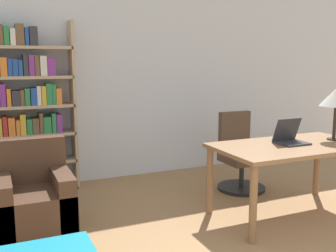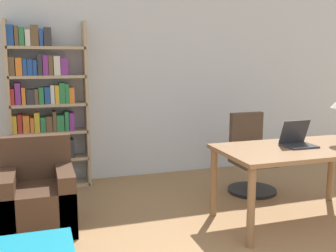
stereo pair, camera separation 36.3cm
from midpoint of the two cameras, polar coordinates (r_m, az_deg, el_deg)
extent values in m
cube|color=silver|center=(5.46, -7.56, 6.69)|extent=(8.00, 0.06, 2.70)
cube|color=olive|center=(4.16, 15.20, -2.90)|extent=(1.60, 0.88, 0.04)
cylinder|color=olive|center=(3.55, 9.37, -11.23)|extent=(0.07, 0.07, 0.72)
cylinder|color=olive|center=(4.17, 3.58, -7.96)|extent=(0.07, 0.07, 0.72)
cylinder|color=olive|center=(5.01, 18.88, -5.48)|extent=(0.07, 0.07, 0.72)
cube|color=#2D2D33|center=(4.18, 15.18, -2.44)|extent=(0.30, 0.26, 0.02)
cube|color=#2D2D33|center=(4.22, 14.54, -0.51)|extent=(0.30, 0.09, 0.24)
cube|color=navy|center=(4.23, 14.50, -0.47)|extent=(0.27, 0.08, 0.21)
cylinder|color=#2D2319|center=(4.55, 20.84, -1.81)|extent=(0.14, 0.14, 0.01)
cylinder|color=#2D2319|center=(4.52, 20.98, 0.48)|extent=(0.04, 0.04, 0.35)
cylinder|color=black|center=(5.07, 8.54, -8.87)|extent=(0.60, 0.60, 0.04)
cylinder|color=#262626|center=(5.02, 8.59, -6.97)|extent=(0.06, 0.06, 0.31)
cube|color=#4C3828|center=(4.96, 8.65, -4.70)|extent=(0.45, 0.45, 0.10)
cube|color=#4C3828|center=(5.05, 7.60, -0.84)|extent=(0.43, 0.08, 0.52)
cube|color=#472D1E|center=(3.98, -21.39, -11.62)|extent=(0.68, 0.72, 0.43)
cube|color=#472D1E|center=(4.13, -21.95, -4.61)|extent=(0.68, 0.16, 0.44)
cube|color=#472D1E|center=(3.96, -25.30, -10.84)|extent=(0.16, 0.72, 0.59)
cube|color=#472D1E|center=(3.97, -17.64, -10.29)|extent=(0.16, 0.72, 0.59)
cube|color=tan|center=(5.12, -15.57, 2.82)|extent=(0.04, 0.28, 2.09)
cube|color=tan|center=(5.29, -20.04, -8.60)|extent=(0.92, 0.28, 0.04)
cube|color=silver|center=(5.24, -24.59, -7.54)|extent=(0.07, 0.24, 0.23)
cube|color=#333338|center=(5.25, -23.69, -7.62)|extent=(0.09, 0.24, 0.20)
cube|color=#333338|center=(5.25, -22.65, -7.53)|extent=(0.09, 0.24, 0.20)
cube|color=#333338|center=(5.25, -21.66, -7.51)|extent=(0.08, 0.24, 0.20)
cube|color=gold|center=(5.25, -20.72, -7.26)|extent=(0.08, 0.24, 0.23)
cube|color=gold|center=(5.26, -19.87, -7.33)|extent=(0.06, 0.24, 0.20)
cube|color=#234C99|center=(5.26, -19.23, -7.26)|extent=(0.05, 0.24, 0.21)
cube|color=tan|center=(5.20, -20.25, -4.94)|extent=(0.92, 0.28, 0.04)
cube|color=gold|center=(5.16, -24.74, -3.78)|extent=(0.09, 0.24, 0.23)
cube|color=#333338|center=(5.16, -23.74, -3.83)|extent=(0.08, 0.24, 0.21)
cube|color=#234C99|center=(5.16, -22.86, -3.58)|extent=(0.07, 0.24, 0.25)
cube|color=#B72D28|center=(5.16, -22.18, -3.54)|extent=(0.04, 0.24, 0.25)
cube|color=silver|center=(5.16, -21.35, -3.42)|extent=(0.09, 0.24, 0.26)
cube|color=#333338|center=(5.17, -20.36, -3.59)|extent=(0.07, 0.24, 0.21)
cube|color=silver|center=(5.17, -19.47, -3.55)|extent=(0.08, 0.24, 0.21)
cube|color=#7F338C|center=(5.18, -18.54, -3.51)|extent=(0.07, 0.24, 0.21)
cube|color=#333338|center=(5.18, -17.67, -3.32)|extent=(0.07, 0.24, 0.23)
cube|color=tan|center=(5.12, -20.47, -1.16)|extent=(0.92, 0.28, 0.04)
cube|color=#B72D28|center=(5.09, -24.52, 0.03)|extent=(0.05, 0.24, 0.23)
cube|color=orange|center=(5.10, -23.70, -0.01)|extent=(0.08, 0.24, 0.21)
cube|color=orange|center=(5.10, -22.93, -0.12)|extent=(0.04, 0.24, 0.18)
cube|color=gold|center=(5.09, -22.30, 0.27)|extent=(0.06, 0.24, 0.24)
cube|color=#2D7F47|center=(5.10, -21.49, -0.01)|extent=(0.06, 0.24, 0.18)
cube|color=brown|center=(5.10, -20.68, 0.07)|extent=(0.07, 0.24, 0.19)
cube|color=brown|center=(5.10, -19.98, 0.45)|extent=(0.04, 0.24, 0.25)
cube|color=#2D7F47|center=(5.11, -19.18, 0.23)|extent=(0.09, 0.24, 0.20)
cube|color=#2D7F47|center=(5.12, -18.33, 0.52)|extent=(0.05, 0.24, 0.24)
cube|color=#7F338C|center=(5.12, -17.63, 0.46)|extent=(0.06, 0.24, 0.22)
cube|color=tan|center=(5.07, -20.70, 2.71)|extent=(0.92, 0.28, 0.04)
cube|color=#7F338C|center=(5.05, -24.82, 4.10)|extent=(0.06, 0.24, 0.26)
cube|color=orange|center=(5.06, -24.08, 3.84)|extent=(0.05, 0.24, 0.20)
cube|color=#333338|center=(5.06, -23.21, 3.76)|extent=(0.09, 0.24, 0.18)
cube|color=brown|center=(5.06, -22.42, 3.85)|extent=(0.04, 0.24, 0.19)
cube|color=#2D7F47|center=(5.06, -21.78, 3.99)|extent=(0.06, 0.24, 0.20)
cube|color=#234C99|center=(5.06, -20.98, 4.05)|extent=(0.07, 0.24, 0.21)
cube|color=silver|center=(5.06, -20.31, 4.22)|extent=(0.05, 0.24, 0.23)
cube|color=gold|center=(5.07, -19.68, 4.24)|extent=(0.05, 0.24, 0.23)
cube|color=#2D7F47|center=(5.07, -18.99, 4.45)|extent=(0.07, 0.24, 0.25)
cube|color=#2D7F47|center=(5.08, -18.34, 4.43)|extent=(0.04, 0.24, 0.24)
cube|color=orange|center=(5.09, -17.70, 4.19)|extent=(0.06, 0.24, 0.20)
cube|color=tan|center=(5.05, -20.93, 6.63)|extent=(0.92, 0.28, 0.04)
cube|color=orange|center=(5.04, -24.74, 7.80)|extent=(0.07, 0.24, 0.21)
cube|color=#234C99|center=(5.04, -23.97, 7.78)|extent=(0.05, 0.24, 0.20)
cube|color=#234C99|center=(5.04, -23.32, 7.79)|extent=(0.06, 0.24, 0.19)
cube|color=#234C99|center=(5.04, -22.66, 7.78)|extent=(0.05, 0.24, 0.19)
cube|color=#333338|center=(5.04, -22.02, 8.19)|extent=(0.05, 0.24, 0.25)
cube|color=#7F338C|center=(5.04, -21.28, 8.18)|extent=(0.06, 0.24, 0.24)
cube|color=brown|center=(5.05, -20.57, 8.21)|extent=(0.05, 0.24, 0.24)
cube|color=silver|center=(5.05, -19.75, 8.23)|extent=(0.08, 0.24, 0.23)
cube|color=#7F338C|center=(5.06, -18.74, 8.14)|extent=(0.09, 0.24, 0.21)
cube|color=tan|center=(5.05, -21.17, 10.57)|extent=(0.92, 0.28, 0.04)
cube|color=brown|center=(5.05, -25.09, 11.85)|extent=(0.04, 0.24, 0.23)
cube|color=#2D7F47|center=(5.05, -24.43, 11.81)|extent=(0.06, 0.24, 0.22)
cube|color=silver|center=(5.05, -23.65, 11.71)|extent=(0.06, 0.24, 0.19)
cube|color=brown|center=(5.05, -22.77, 12.08)|extent=(0.09, 0.24, 0.25)
cube|color=#234C99|center=(5.05, -21.90, 11.91)|extent=(0.04, 0.24, 0.21)
cube|color=#333338|center=(5.05, -21.05, 12.04)|extent=(0.09, 0.24, 0.22)
camera|label=1|loc=(0.18, -92.86, -0.48)|focal=42.00mm
camera|label=2|loc=(0.18, 87.14, 0.48)|focal=42.00mm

